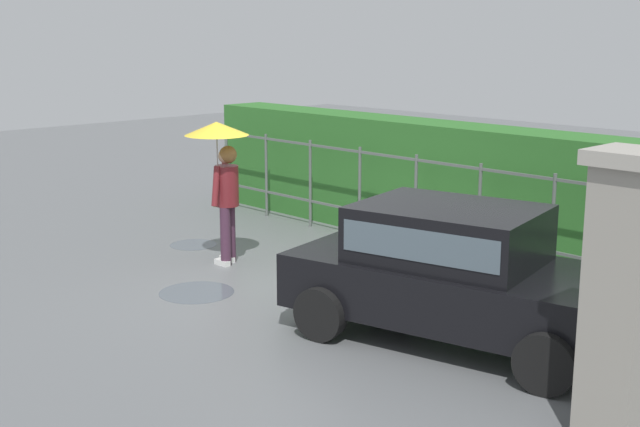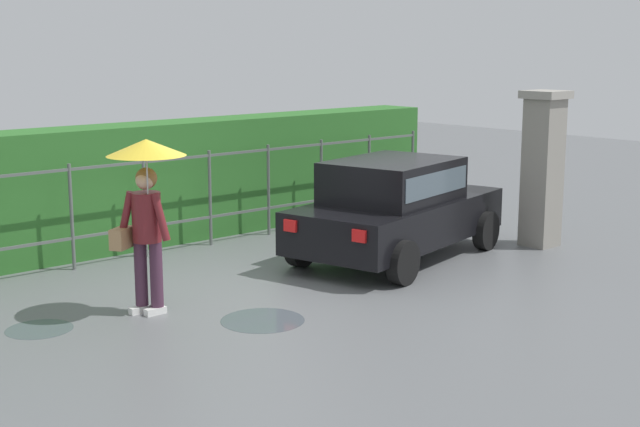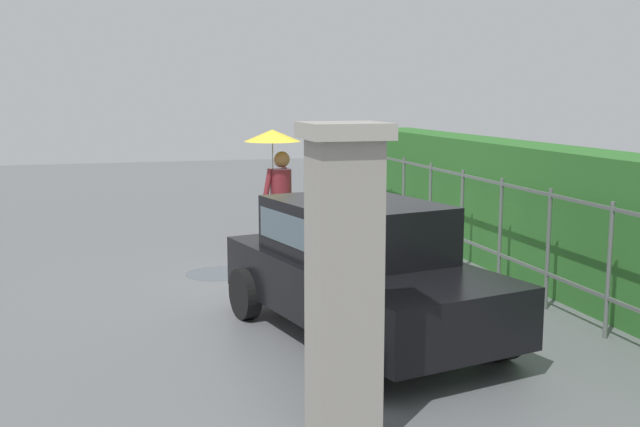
# 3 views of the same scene
# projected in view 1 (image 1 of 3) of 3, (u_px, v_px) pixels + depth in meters

# --- Properties ---
(ground_plane) EXTENTS (40.00, 40.00, 0.00)m
(ground_plane) POSITION_uv_depth(u_px,v_px,m) (301.00, 290.00, 10.88)
(ground_plane) COLOR slate
(car) EXTENTS (3.97, 2.49, 1.48)m
(car) POSITION_uv_depth(u_px,v_px,m) (455.00, 268.00, 8.97)
(car) COLOR black
(car) RESTS_ON ground
(pedestrian) EXTENTS (0.90, 0.90, 2.07)m
(pedestrian) POSITION_uv_depth(u_px,v_px,m) (222.00, 163.00, 11.77)
(pedestrian) COLOR #47283D
(pedestrian) RESTS_ON ground
(gate_pillar) EXTENTS (0.60, 0.60, 2.42)m
(gate_pillar) POSITION_uv_depth(u_px,v_px,m) (622.00, 296.00, 6.62)
(gate_pillar) COLOR gray
(gate_pillar) RESTS_ON ground
(fence_section) EXTENTS (10.53, 0.05, 1.50)m
(fence_section) POSITION_uv_depth(u_px,v_px,m) (446.00, 205.00, 12.17)
(fence_section) COLOR #59605B
(fence_section) RESTS_ON ground
(hedge_row) EXTENTS (11.48, 0.90, 1.90)m
(hedge_row) POSITION_uv_depth(u_px,v_px,m) (479.00, 189.00, 12.68)
(hedge_row) COLOR #2D6B28
(hedge_row) RESTS_ON ground
(puddle_near) EXTENTS (0.97, 0.97, 0.00)m
(puddle_near) POSITION_uv_depth(u_px,v_px,m) (197.00, 292.00, 10.77)
(puddle_near) COLOR #4C545B
(puddle_near) RESTS_ON ground
(puddle_far) EXTENTS (0.74, 0.74, 0.00)m
(puddle_far) POSITION_uv_depth(u_px,v_px,m) (193.00, 245.00, 13.16)
(puddle_far) COLOR #4C545B
(puddle_far) RESTS_ON ground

